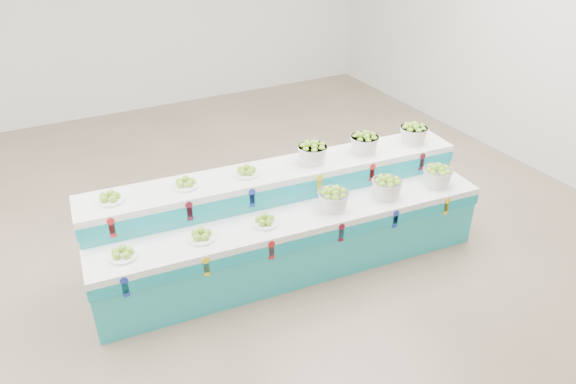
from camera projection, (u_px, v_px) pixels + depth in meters
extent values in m
plane|color=#6F5E4C|center=(214.00, 260.00, 5.92)|extent=(10.00, 10.00, 0.00)
cylinder|color=white|center=(122.00, 253.00, 4.75)|extent=(0.28, 0.28, 0.10)
cylinder|color=white|center=(201.00, 235.00, 5.00)|extent=(0.28, 0.28, 0.10)
cylinder|color=white|center=(265.00, 220.00, 5.22)|extent=(0.28, 0.28, 0.10)
cylinder|color=white|center=(110.00, 197.00, 5.01)|extent=(0.28, 0.28, 0.10)
cylinder|color=white|center=(185.00, 182.00, 5.26)|extent=(0.28, 0.28, 0.10)
cylinder|color=white|center=(246.00, 171.00, 5.48)|extent=(0.28, 0.28, 0.10)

